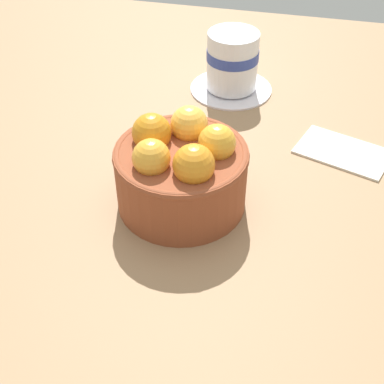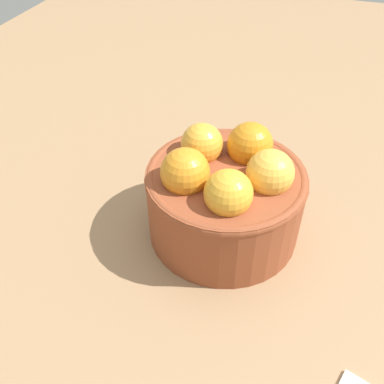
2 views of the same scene
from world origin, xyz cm
name	(u,v)px [view 1 (image 1 of 2)]	position (x,y,z in cm)	size (l,w,h in cm)	color
ground_plane	(182,216)	(0.00, 0.00, -2.32)	(158.69, 114.13, 4.64)	#997551
terracotta_bowl	(181,170)	(0.00, 0.00, 4.81)	(14.89, 14.89, 10.48)	brown
coffee_cup	(232,64)	(-1.07, -26.66, 4.35)	(12.32, 12.32, 9.10)	white
folded_napkin	(343,151)	(-18.07, -14.08, 0.30)	(11.51, 7.09, 0.60)	white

